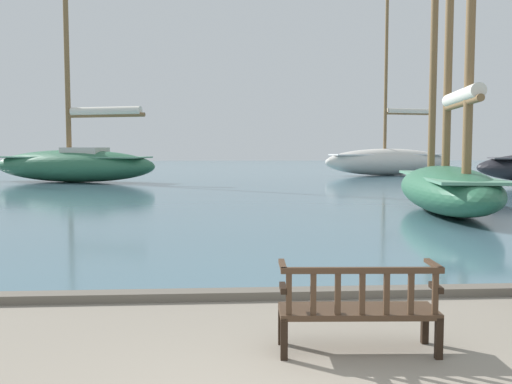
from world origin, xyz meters
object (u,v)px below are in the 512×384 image
sailboat_mid_starboard (388,160)px  sailboat_nearest_port (74,162)px  park_bench (358,307)px  sailboat_outer_starboard (447,182)px

sailboat_mid_starboard → sailboat_nearest_port: bearing=-161.4°
park_bench → sailboat_outer_starboard: size_ratio=0.17×
park_bench → sailboat_nearest_port: bearing=109.2°
sailboat_mid_starboard → sailboat_outer_starboard: size_ratio=1.43×
sailboat_outer_starboard → park_bench: bearing=-116.0°
park_bench → sailboat_mid_starboard: size_ratio=0.12×
park_bench → sailboat_nearest_port: sailboat_nearest_port is taller
park_bench → sailboat_nearest_port: (-9.83, 28.26, 0.77)m
park_bench → sailboat_mid_starboard: 36.89m
sailboat_nearest_port → park_bench: bearing=-70.8°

